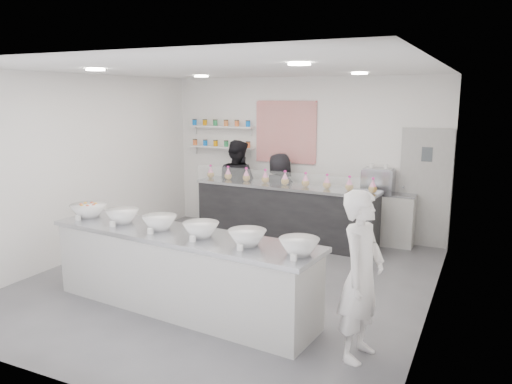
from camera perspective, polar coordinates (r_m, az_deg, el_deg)
floor at (r=7.42m, az=-2.98°, el=-10.01°), size 6.00×6.00×0.00m
ceiling at (r=6.93m, az=-3.23°, el=13.82°), size 6.00×6.00×0.00m
back_wall at (r=9.73m, az=5.37°, el=4.14°), size 5.50×0.00×5.50m
left_wall at (r=8.66m, az=-19.33°, el=2.71°), size 0.00×6.00×6.00m
right_wall at (r=6.21m, az=19.79°, el=-0.39°), size 0.00×6.00×6.00m
back_door at (r=9.25m, az=18.75°, el=0.42°), size 0.88×0.04×2.10m
pattern_panel at (r=9.79m, az=3.43°, el=6.86°), size 1.25×0.03×1.20m
jar_shelf_lower at (r=10.36m, az=-3.98°, el=5.14°), size 1.45×0.22×0.04m
jar_shelf_upper at (r=10.33m, az=-4.01°, el=7.46°), size 1.45×0.22×0.04m
preserve_jars at (r=10.32m, az=-4.05°, el=6.67°), size 1.45×0.10×0.56m
downlight_0 at (r=6.93m, az=-17.88°, el=13.16°), size 0.24×0.24×0.02m
downlight_1 at (r=5.44m, az=4.97°, el=14.36°), size 0.24×0.24×0.02m
downlight_2 at (r=9.01m, az=-6.26°, el=13.01°), size 0.24×0.24×0.02m
downlight_3 at (r=7.92m, az=11.76°, el=13.12°), size 0.24×0.24×0.02m
prep_counter at (r=6.36m, az=-8.56°, el=-8.97°), size 3.72×1.18×1.00m
back_bar at (r=9.12m, az=3.29°, el=-2.48°), size 3.46×0.80×1.06m
sneeze_guard at (r=8.72m, az=2.50°, el=1.43°), size 3.38×0.19×0.29m
espresso_ledge at (r=9.29m, az=13.80°, el=-2.91°), size 1.27×0.40×0.94m
espresso_machine at (r=9.16m, az=13.78°, el=1.24°), size 0.55×0.38×0.42m
cup_stacks at (r=9.19m, az=13.20°, el=0.95°), size 0.24×0.24×0.31m
prep_bowls at (r=6.18m, az=-8.72°, el=-3.87°), size 3.72×0.89×0.17m
label_cards at (r=5.75m, az=-11.27°, el=-5.64°), size 3.31×0.04×0.07m
cookie_bags at (r=8.99m, az=3.33°, el=1.62°), size 3.34×0.31×0.26m
woman_prep at (r=5.18m, az=11.96°, el=-9.37°), size 0.51×0.69×1.75m
staff_left at (r=9.91m, az=-2.18°, el=0.79°), size 0.96×0.79×1.80m
staff_right at (r=9.59m, az=2.69°, el=-0.23°), size 0.91×0.77×1.58m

